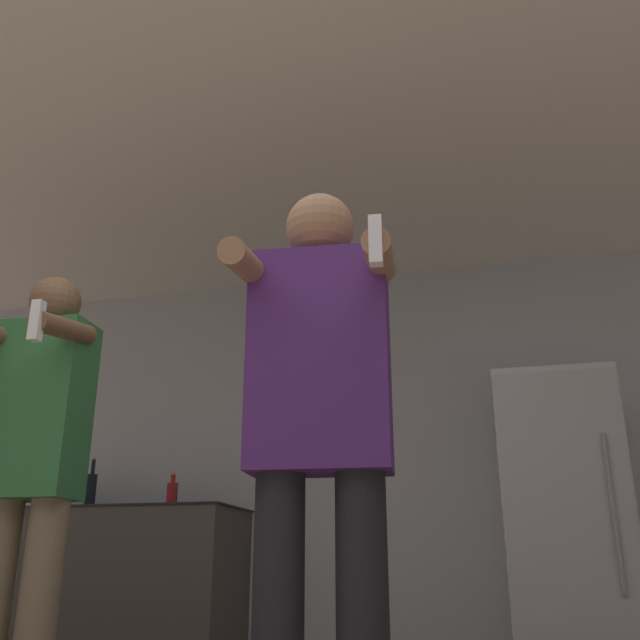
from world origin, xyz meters
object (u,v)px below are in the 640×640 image
refrigerator (565,533)px  bottle_tall_gin (172,493)px  bottle_brown_liquor (58,494)px  person_man_side (31,472)px  bottle_short_whiskey (91,490)px  person_woman_foreground (320,430)px

refrigerator → bottle_tall_gin: size_ratio=7.53×
bottle_tall_gin → bottle_brown_liquor: bottle_brown_liquor is taller
bottle_brown_liquor → person_man_side: person_man_side is taller
bottle_tall_gin → bottle_short_whiskey: bottle_short_whiskey is taller
bottle_brown_liquor → refrigerator: bearing=-0.5°
refrigerator → bottle_brown_liquor: refrigerator is taller
person_woman_foreground → refrigerator: bearing=68.2°
refrigerator → bottle_short_whiskey: (-2.82, 0.02, 0.30)m
bottle_tall_gin → person_woman_foreground: 2.55m
refrigerator → bottle_tall_gin: refrigerator is taller
person_man_side → person_woman_foreground: bearing=-13.1°
refrigerator → person_man_side: (-1.96, -1.83, 0.14)m
bottle_short_whiskey → bottle_tall_gin: bearing=-0.0°
bottle_tall_gin → bottle_brown_liquor: (-0.78, 0.00, 0.01)m
bottle_tall_gin → person_man_side: bearing=-80.7°
bottle_brown_liquor → bottle_tall_gin: bearing=-0.0°
bottle_tall_gin → person_man_side: (0.30, -1.85, -0.12)m
bottle_short_whiskey → person_man_side: bearing=-65.1°
refrigerator → bottle_short_whiskey: size_ratio=5.06×
refrigerator → person_woman_foreground: bearing=-111.8°
refrigerator → person_man_side: size_ratio=0.96×
person_woman_foreground → bottle_short_whiskey: bearing=133.2°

